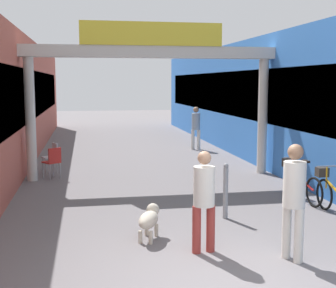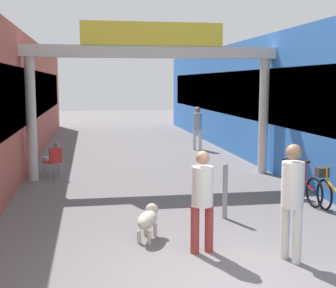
# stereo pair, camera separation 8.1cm
# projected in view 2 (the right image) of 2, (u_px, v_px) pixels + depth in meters

# --- Properties ---
(storefront_right) EXTENTS (3.00, 26.00, 4.17)m
(storefront_right) POSITION_uv_depth(u_px,v_px,m) (275.00, 99.00, 17.47)
(storefront_right) COLOR blue
(storefront_right) RESTS_ON ground_plane
(arcade_sign_gateway) EXTENTS (7.40, 0.47, 4.36)m
(arcade_sign_gateway) POSITION_uv_depth(u_px,v_px,m) (152.00, 69.00, 13.15)
(arcade_sign_gateway) COLOR beige
(arcade_sign_gateway) RESTS_ON ground_plane
(pedestrian_with_dog) EXTENTS (0.39, 0.38, 1.65)m
(pedestrian_with_dog) POSITION_uv_depth(u_px,v_px,m) (202.00, 195.00, 7.39)
(pedestrian_with_dog) COLOR #99332D
(pedestrian_with_dog) RESTS_ON ground_plane
(pedestrian_companion) EXTENTS (0.45, 0.45, 1.80)m
(pedestrian_companion) POSITION_uv_depth(u_px,v_px,m) (292.00, 194.00, 7.04)
(pedestrian_companion) COLOR silver
(pedestrian_companion) RESTS_ON ground_plane
(pedestrian_carrying_crate) EXTENTS (0.38, 0.35, 1.73)m
(pedestrian_carrying_crate) POSITION_uv_depth(u_px,v_px,m) (197.00, 125.00, 18.90)
(pedestrian_carrying_crate) COLOR silver
(pedestrian_carrying_crate) RESTS_ON ground_plane
(dog_on_leash) EXTENTS (0.54, 0.81, 0.57)m
(dog_on_leash) POSITION_uv_depth(u_px,v_px,m) (148.00, 219.00, 8.13)
(dog_on_leash) COLOR beige
(dog_on_leash) RESTS_ON ground_plane
(bicycle_orange_second) EXTENTS (0.46, 1.69, 0.98)m
(bicycle_orange_second) POSITION_uv_depth(u_px,v_px,m) (334.00, 194.00, 9.56)
(bicycle_orange_second) COLOR black
(bicycle_orange_second) RESTS_ON ground_plane
(bicycle_red_third) EXTENTS (0.46, 1.69, 0.98)m
(bicycle_red_third) POSITION_uv_depth(u_px,v_px,m) (300.00, 182.00, 10.74)
(bicycle_red_third) COLOR black
(bicycle_red_third) RESTS_ON ground_plane
(bollard_post_metal) EXTENTS (0.10, 0.10, 1.12)m
(bollard_post_metal) POSITION_uv_depth(u_px,v_px,m) (225.00, 191.00, 9.32)
(bollard_post_metal) COLOR gray
(bollard_post_metal) RESTS_ON ground_plane
(cafe_chair_red_nearer) EXTENTS (0.56, 0.56, 0.89)m
(cafe_chair_red_nearer) POSITION_uv_depth(u_px,v_px,m) (54.00, 160.00, 13.20)
(cafe_chair_red_nearer) COLOR gray
(cafe_chair_red_nearer) RESTS_ON ground_plane
(cafe_chair_aluminium_farther) EXTENTS (0.52, 0.52, 0.89)m
(cafe_chair_aluminium_farther) POSITION_uv_depth(u_px,v_px,m) (53.00, 155.00, 14.15)
(cafe_chair_aluminium_farther) COLOR gray
(cafe_chair_aluminium_farther) RESTS_ON ground_plane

